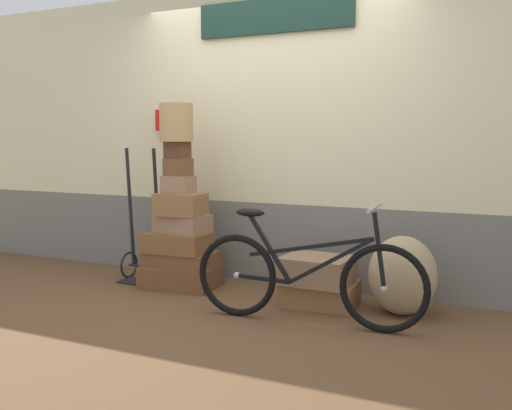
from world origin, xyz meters
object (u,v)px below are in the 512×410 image
Objects in this scene: suitcase_1 at (181,259)px; bicycle at (306,278)px; suitcase_3 at (183,224)px; suitcase_9 at (317,270)px; suitcase_2 at (178,242)px; suitcase_4 at (181,204)px; suitcase_6 at (178,167)px; luggage_trolley at (143,248)px; suitcase_8 at (320,293)px; suitcase_0 at (181,276)px; suitcase_7 at (177,150)px; wicker_basket at (176,122)px; burlap_sack at (402,275)px; suitcase_5 at (179,184)px.

suitcase_1 is 0.36× the size of bicycle.
bicycle is at bearing -13.98° from suitcase_3.
suitcase_2 is at bearing 179.77° from suitcase_9.
suitcase_4 is 0.32m from suitcase_6.
suitcase_3 is 0.37× the size of luggage_trolley.
suitcase_0 is at bearing 175.68° from suitcase_8.
suitcase_2 is 1.37× the size of suitcase_4.
luggage_trolley reaches higher than suitcase_0.
suitcase_8 is (1.31, 0.02, -1.12)m from suitcase_7.
suitcase_7 is 0.35× the size of suitcase_8.
suitcase_2 is at bearing 128.98° from wicker_basket.
suitcase_4 reaches higher than suitcase_1.
suitcase_1 is at bearing -173.66° from suitcase_3.
suitcase_3 is at bearing 176.10° from suitcase_8.
suitcase_7 reaches higher than suitcase_2.
suitcase_6 is at bearing -27.64° from suitcase_7.
suitcase_0 is at bearing 167.18° from suitcase_3.
luggage_trolley is (-1.75, 0.05, 0.21)m from suitcase_8.
suitcase_0 reaches higher than suitcase_8.
suitcase_1 is 0.81m from suitcase_6.
suitcase_0 is 1.41× the size of suitcase_3.
bicycle is (1.38, -0.47, -1.11)m from wicker_basket.
suitcase_4 is at bearing -51.21° from suitcase_1.
suitcase_6 reaches higher than suitcase_1.
suitcase_3 reaches higher than suitcase_8.
suitcase_6 reaches higher than suitcase_2.
suitcase_0 is 0.31m from suitcase_2.
suitcase_6 is 0.13× the size of bicycle.
wicker_basket is at bearing -119.46° from suitcase_1.
suitcase_2 is 0.98× the size of suitcase_8.
luggage_trolley reaches higher than burlap_sack.
suitcase_2 is 0.51m from suitcase_5.
suitcase_8 is at bearing -1.60° from luggage_trolley.
suitcase_6 is (-0.00, -0.02, 0.96)m from suitcase_0.
suitcase_2 is at bearing -9.12° from luggage_trolley.
suitcase_7 reaches higher than suitcase_5.
luggage_trolley reaches higher than suitcase_1.
suitcase_6 is 2.08m from burlap_sack.
wicker_basket is (0.01, -0.01, 1.04)m from suitcase_2.
suitcase_0 is 2.35× the size of suitcase_5.
wicker_basket is at bearing -179.86° from suitcase_9.
suitcase_3 is at bearing -25.32° from suitcase_0.
suitcase_0 is 1.05× the size of suitcase_1.
suitcase_0 is 1.12× the size of suitcase_8.
suitcase_0 is 0.65m from suitcase_4.
bicycle is at bearing -137.23° from burlap_sack.
suitcase_2 is 2.05× the size of suitcase_5.
suitcase_0 is 0.47m from suitcase_3.
burlap_sack is at bearing 42.77° from bicycle.
suitcase_9 is (-0.01, -0.05, 0.20)m from suitcase_8.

